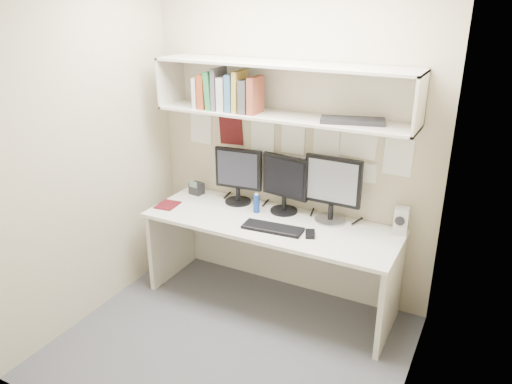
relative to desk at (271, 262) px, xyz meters
The scene contains 19 objects.
floor 0.75m from the desk, 90.00° to the right, with size 2.40×2.00×0.01m, color #4A4A4F.
wall_back 1.00m from the desk, 90.00° to the left, with size 2.40×0.02×2.60m, color #B5A98B.
wall_front 1.90m from the desk, 90.00° to the right, with size 2.40×0.02×2.60m, color #B5A98B.
wall_left 1.65m from the desk, 151.57° to the right, with size 0.02×2.00×2.60m, color #B5A98B.
wall_right 1.65m from the desk, 28.43° to the right, with size 0.02×2.00×2.60m, color #B5A98B.
desk is the anchor object (origin of this frame).
overhead_hutch 1.37m from the desk, 90.00° to the left, with size 2.00×0.38×0.40m.
pinned_papers 0.95m from the desk, 90.00° to the left, with size 1.92×0.01×0.48m, color white, non-canonical shape.
monitor_left 0.78m from the desk, 152.03° to the left, with size 0.41×0.22×0.47m.
monitor_center 0.66m from the desk, 86.51° to the left, with size 0.41×0.22×0.47m.
monitor_right 0.79m from the desk, 28.11° to the left, with size 0.45×0.25×0.52m.
keyboard 0.40m from the desk, 59.63° to the right, with size 0.46×0.16×0.02m, color black.
mouse 0.54m from the desk, 15.86° to the right, with size 0.07×0.11×0.03m, color black.
speaker 1.08m from the desk, 14.59° to the left, with size 0.11×0.12×0.20m.
blue_bottle 0.49m from the desk, 150.99° to the left, with size 0.05×0.05×0.16m.
maroon_notebook 0.98m from the desk, behind, with size 0.16×0.20×0.01m, color #500D14.
desk_phone 0.96m from the desk, 165.78° to the left, with size 0.12×0.12×0.13m.
book_stack 1.38m from the desk, 166.04° to the left, with size 0.53×0.20×0.32m.
hutch_tray 1.32m from the desk, 15.52° to the left, with size 0.44×0.17×0.03m, color black.
Camera 1 is at (1.52, -2.54, 2.37)m, focal length 35.00 mm.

